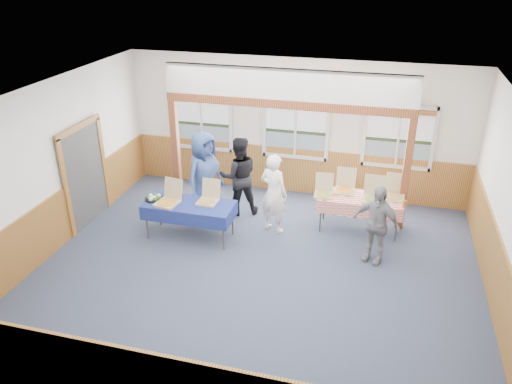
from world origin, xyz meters
TOP-DOWN VIEW (x-y plane):
  - floor at (0.00, 0.00)m, footprint 8.00×8.00m
  - ceiling at (0.00, 0.00)m, footprint 8.00×8.00m
  - wall_back at (0.00, 3.50)m, footprint 8.00×0.00m
  - wall_front at (0.00, -3.50)m, footprint 8.00×0.00m
  - wall_left at (-4.00, 0.00)m, footprint 0.00×8.00m
  - wainscot_back at (0.00, 3.48)m, footprint 7.98×0.05m
  - wainscot_left at (-3.98, 0.00)m, footprint 0.05×6.98m
  - wainscot_right at (3.98, 0.00)m, footprint 0.05×6.98m
  - cased_opening at (-3.96, 0.90)m, footprint 0.06×1.30m
  - window_left at (-2.30, 3.46)m, footprint 1.56×0.10m
  - window_mid at (0.00, 3.46)m, footprint 1.56×0.10m
  - window_right at (2.30, 3.46)m, footprint 1.56×0.10m
  - post_left at (-2.50, 2.30)m, footprint 0.15×0.15m
  - post_right at (2.50, 2.30)m, footprint 0.15×0.15m
  - cross_beam at (0.00, 2.30)m, footprint 5.15×0.18m
  - table_left at (-1.62, 0.80)m, footprint 1.95×1.53m
  - table_right at (1.67, 1.97)m, footprint 1.86×1.44m
  - pizza_box_a at (-2.01, 0.69)m, footprint 0.50×0.57m
  - pizza_box_b at (-1.27, 0.96)m, footprint 0.39×0.48m
  - pizza_box_c at (0.91, 1.87)m, footprint 0.40×0.48m
  - pizza_box_d at (1.32, 2.16)m, footprint 0.41×0.49m
  - pizza_box_e at (1.91, 1.89)m, footprint 0.42×0.51m
  - pizza_box_f at (2.32, 2.11)m, footprint 0.43×0.51m
  - veggie_tray at (-2.37, 0.80)m, footprint 0.38×0.38m
  - drink_glass at (2.52, 1.72)m, footprint 0.07×0.07m
  - woman_white at (-0.05, 1.50)m, footprint 0.72×0.60m
  - woman_black at (-0.96, 2.07)m, footprint 1.06×0.96m
  - man_blue at (-1.64, 1.76)m, footprint 0.92×1.10m
  - person_grey at (2.02, 0.88)m, footprint 0.98×0.69m

SIDE VIEW (x-z plane):
  - floor at x=0.00m, z-range 0.00..0.00m
  - wainscot_back at x=0.00m, z-range 0.00..1.10m
  - wainscot_left at x=-3.98m, z-range 0.00..1.10m
  - wainscot_right at x=3.98m, z-range 0.00..1.10m
  - table_right at x=1.67m, z-range 0.32..1.07m
  - table_left at x=-1.62m, z-range 0.32..1.08m
  - person_grey at x=2.02m, z-range 0.00..1.54m
  - veggie_tray at x=-2.37m, z-range 0.74..0.83m
  - pizza_box_c at x=0.91m, z-range 0.62..1.02m
  - pizza_box_b at x=-1.27m, z-range 0.61..1.03m
  - pizza_box_d at x=1.32m, z-range 0.60..1.04m
  - pizza_box_f at x=2.32m, z-range 0.60..1.05m
  - pizza_box_e at x=1.91m, z-range 0.60..1.05m
  - pizza_box_a at x=-2.01m, z-range 0.60..1.05m
  - drink_glass at x=2.52m, z-range 0.76..0.91m
  - woman_white at x=-0.05m, z-range 0.00..1.70m
  - woman_black at x=-0.96m, z-range 0.00..1.77m
  - man_blue at x=-1.64m, z-range 0.00..1.92m
  - cased_opening at x=-3.96m, z-range 0.00..2.10m
  - post_left at x=-2.50m, z-range 0.00..2.40m
  - post_right at x=2.50m, z-range 0.00..2.40m
  - wall_back at x=0.00m, z-range -2.40..5.60m
  - wall_front at x=0.00m, z-range -2.40..5.60m
  - wall_left at x=-4.00m, z-range -2.40..5.60m
  - window_left at x=-2.30m, z-range 0.95..2.41m
  - window_mid at x=0.00m, z-range 0.95..2.41m
  - window_right at x=2.30m, z-range 0.95..2.41m
  - cross_beam at x=0.00m, z-range 2.40..2.58m
  - ceiling at x=0.00m, z-range 3.20..3.20m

